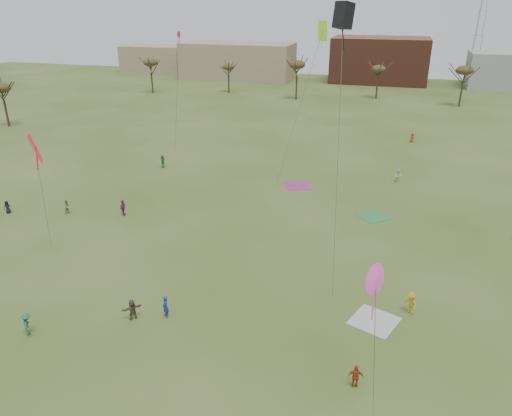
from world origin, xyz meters
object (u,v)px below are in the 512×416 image
(flyer_near_right, at_px, (165,307))
(flyer_near_center, at_px, (27,324))
(spectator_fore_a, at_px, (356,376))
(radio_tower, at_px, (482,9))

(flyer_near_right, bearing_deg, flyer_near_center, -108.75)
(spectator_fore_a, xyz_separation_m, radio_tower, (20.11, 125.55, 18.40))
(radio_tower, bearing_deg, flyer_near_right, -105.69)
(flyer_near_center, distance_m, flyer_near_right, 9.56)
(flyer_near_right, xyz_separation_m, spectator_fore_a, (14.21, -3.30, -0.06))
(flyer_near_center, relative_size, spectator_fore_a, 1.05)
(flyer_near_right, height_order, radio_tower, radio_tower)
(flyer_near_center, height_order, spectator_fore_a, flyer_near_center)
(spectator_fore_a, distance_m, radio_tower, 128.47)
(flyer_near_right, bearing_deg, radio_tower, 117.21)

